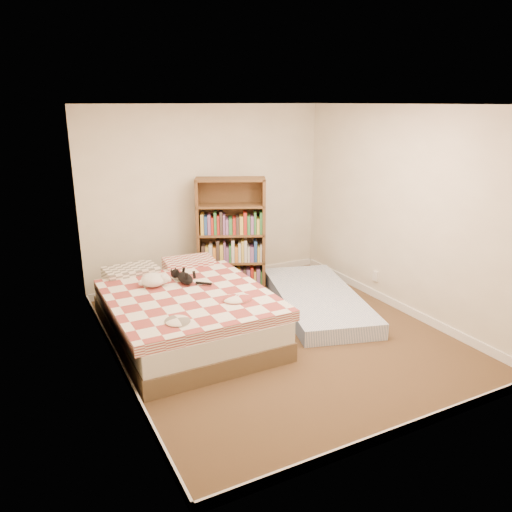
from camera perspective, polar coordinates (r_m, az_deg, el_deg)
name	(u,v)px	position (r m, az deg, el deg)	size (l,w,h in m)	color
room	(278,233)	(5.29, 2.56, 2.67)	(3.51, 4.01, 2.51)	#4E3721
bed	(183,310)	(5.71, -8.30, -6.16)	(1.67, 2.26, 0.60)	brown
bookshelf	(230,249)	(6.95, -2.94, 0.85)	(1.06, 0.68, 1.55)	brown
floor_mattress	(317,300)	(6.47, 7.00, -4.96)	(0.96, 2.13, 0.19)	#6C85B5
black_cat	(184,277)	(5.78, -8.18, -2.42)	(0.26, 0.57, 0.13)	black
white_dog	(154,280)	(5.71, -11.58, -2.68)	(0.35, 0.37, 0.15)	white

